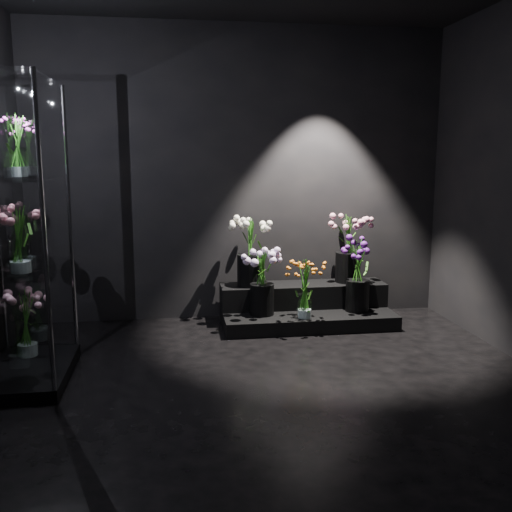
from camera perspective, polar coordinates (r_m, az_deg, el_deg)
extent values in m
plane|color=black|center=(3.90, 1.98, -13.97)|extent=(4.00, 4.00, 0.00)
plane|color=black|center=(5.54, -1.68, 8.13)|extent=(4.00, 0.00, 4.00)
plane|color=black|center=(1.64, 14.89, 3.21)|extent=(4.00, 0.00, 4.00)
cube|color=black|center=(5.46, 5.11, -6.13)|extent=(1.60, 0.71, 0.13)
cube|color=black|center=(5.58, 4.71, -3.88)|extent=(1.60, 0.36, 0.22)
cube|color=black|center=(4.47, -21.77, -10.81)|extent=(0.57, 0.95, 0.10)
cube|color=white|center=(4.27, -22.43, -1.19)|extent=(0.51, 0.89, 0.01)
cube|color=white|center=(4.20, -23.00, 7.12)|extent=(0.51, 0.89, 0.01)
cylinder|color=white|center=(5.18, 4.87, -4.98)|extent=(0.13, 0.13, 0.22)
cylinder|color=black|center=(5.26, 0.60, -4.34)|extent=(0.22, 0.22, 0.29)
cylinder|color=black|center=(5.46, 10.10, -3.92)|extent=(0.22, 0.22, 0.30)
cylinder|color=black|center=(5.42, -0.53, -1.41)|extent=(0.26, 0.26, 0.30)
cylinder|color=black|center=(5.66, 9.16, -1.10)|extent=(0.24, 0.24, 0.29)
cylinder|color=white|center=(4.07, -22.50, -0.02)|extent=(0.14, 0.14, 0.22)
cylinder|color=white|center=(4.33, -22.63, 8.65)|extent=(0.12, 0.12, 0.20)
cylinder|color=white|center=(4.65, -21.92, -7.67)|extent=(0.15, 0.15, 0.27)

